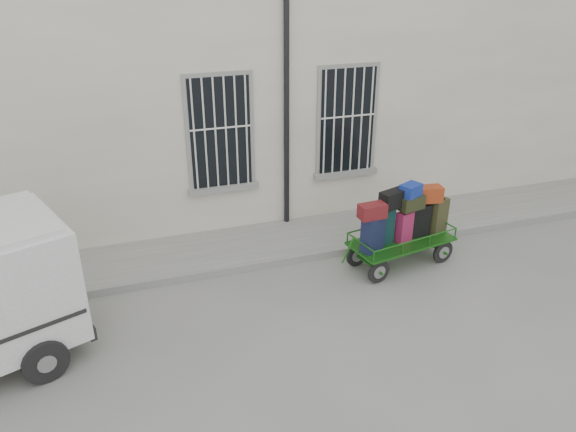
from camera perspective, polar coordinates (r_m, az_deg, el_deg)
The scene contains 4 objects.
ground at distance 9.64m, azimuth -0.08°, elevation -9.33°, with size 80.00×80.00×0.00m, color slate.
building at distance 13.48m, azimuth -7.66°, elevation 14.56°, with size 24.00×5.15×6.00m.
sidewalk at distance 11.40m, azimuth -3.55°, elevation -3.00°, with size 24.00×1.70×0.15m, color slate.
luggage_cart at distance 10.68m, azimuth 11.52°, elevation -0.79°, with size 2.39×1.24×1.64m.
Camera 1 is at (-2.47, -7.52, 5.50)m, focal length 35.00 mm.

